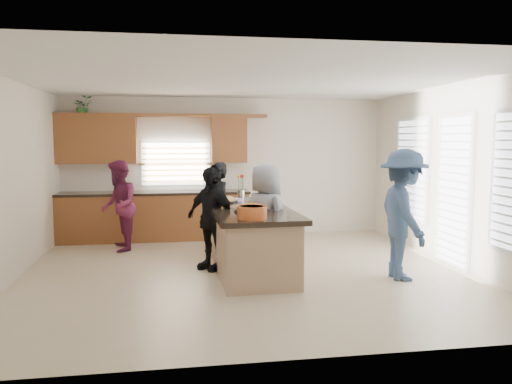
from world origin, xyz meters
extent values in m
plane|color=beige|center=(0.00, 0.00, 0.00)|extent=(6.50, 6.50, 0.00)
cube|color=silver|center=(0.00, 3.00, 1.40)|extent=(6.50, 0.02, 2.80)
cube|color=silver|center=(0.00, -3.00, 1.40)|extent=(6.50, 0.02, 2.80)
cube|color=silver|center=(-3.25, 0.00, 1.40)|extent=(0.02, 6.00, 2.80)
cube|color=silver|center=(3.25, 0.00, 1.40)|extent=(0.02, 6.00, 2.80)
cube|color=white|center=(0.00, 0.00, 2.80)|extent=(6.50, 6.00, 0.02)
cube|color=brown|center=(-1.43, 2.69, 0.45)|extent=(3.65, 0.62, 0.90)
cube|color=black|center=(-1.43, 2.69, 0.93)|extent=(3.70, 0.65, 0.05)
cube|color=brown|center=(-2.50, 2.82, 1.95)|extent=(1.50, 0.36, 0.90)
cube|color=brown|center=(0.05, 2.82, 1.95)|extent=(0.70, 0.36, 0.90)
cube|color=brown|center=(-1.23, 2.82, 2.43)|extent=(4.05, 0.40, 0.06)
cube|color=brown|center=(-1.00, 2.96, 1.48)|extent=(1.35, 0.08, 0.85)
cube|color=white|center=(3.22, 1.30, 1.42)|extent=(0.06, 1.10, 1.75)
cube|color=white|center=(3.22, -0.10, 1.17)|extent=(0.06, 0.85, 2.25)
cube|color=tan|center=(0.08, 0.15, 0.44)|extent=(1.05, 2.52, 0.88)
cube|color=black|center=(0.08, 0.15, 0.92)|extent=(1.21, 2.72, 0.07)
cube|color=black|center=(0.08, 0.15, 0.04)|extent=(0.97, 2.44, 0.08)
cylinder|color=black|center=(0.04, -0.30, 0.96)|extent=(0.48, 0.48, 0.02)
ellipsoid|color=#A87535|center=(0.04, -0.30, 0.98)|extent=(0.44, 0.44, 0.20)
cylinder|color=black|center=(0.26, 0.42, 0.96)|extent=(0.37, 0.37, 0.02)
ellipsoid|color=#A87535|center=(0.26, 0.42, 0.98)|extent=(0.34, 0.34, 0.15)
cylinder|color=black|center=(-0.21, 0.83, 0.96)|extent=(0.36, 0.36, 0.02)
ellipsoid|color=#E4A961|center=(-0.21, 0.83, 0.98)|extent=(0.33, 0.33, 0.15)
cylinder|color=#CF5A25|center=(-0.04, -0.92, 1.03)|extent=(0.38, 0.38, 0.16)
cylinder|color=beige|center=(-0.04, -0.92, 1.09)|extent=(0.31, 0.31, 0.04)
cylinder|color=white|center=(0.47, -0.85, 1.00)|extent=(0.07, 0.07, 0.09)
cylinder|color=#C399DE|center=(-0.04, 0.92, 0.97)|extent=(0.22, 0.22, 0.04)
cylinder|color=silver|center=(0.09, 1.26, 1.03)|extent=(0.13, 0.13, 0.15)
imported|color=#326C2B|center=(-2.73, 2.82, 2.59)|extent=(0.43, 0.41, 0.38)
imported|color=black|center=(-0.33, 1.03, 0.80)|extent=(0.54, 0.67, 1.59)
imported|color=maroon|center=(-2.01, 1.79, 0.80)|extent=(0.70, 0.85, 1.61)
imported|color=black|center=(-0.50, 0.28, 0.78)|extent=(0.90, 0.92, 1.55)
imported|color=#365076|center=(2.14, -0.68, 0.92)|extent=(0.78, 1.24, 1.84)
imported|color=gray|center=(0.28, -0.02, 0.80)|extent=(0.82, 0.93, 1.61)
camera|label=1|loc=(-0.99, -7.16, 1.96)|focal=35.00mm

